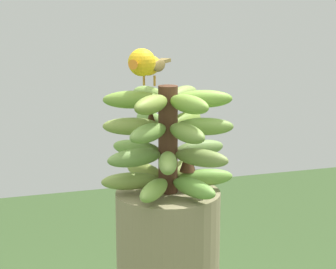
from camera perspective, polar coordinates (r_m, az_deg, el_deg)
banana_bunch at (r=1.31m, az=0.00°, el=-0.51°), size 0.29×0.30×0.24m
perched_bird at (r=1.26m, az=-2.11°, el=6.72°), size 0.18×0.14×0.08m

